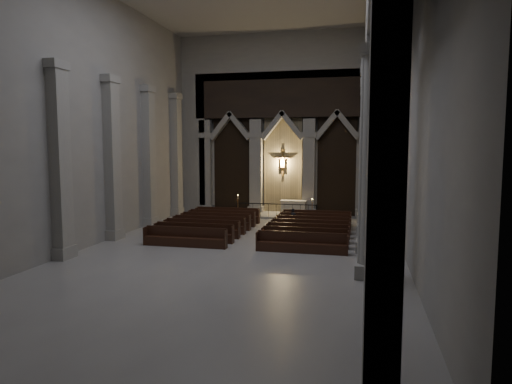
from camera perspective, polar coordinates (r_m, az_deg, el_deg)
room at (r=19.67m, az=-2.42°, el=14.45°), size 24.00×24.10×12.00m
sanctuary_wall at (r=30.79m, az=3.33°, el=9.48°), size 14.00×0.77×12.00m
right_arcade at (r=20.35m, az=14.27°, el=14.63°), size 1.00×24.00×12.00m
left_pilasters at (r=25.24m, az=-15.21°, el=3.94°), size 0.60×13.00×8.03m
sanctuary_step at (r=30.16m, az=2.96°, el=-2.91°), size 8.50×2.60×0.15m
altar at (r=30.34m, az=4.70°, el=-1.87°), size 1.73×0.69×0.88m
altar_rail at (r=28.88m, az=2.55°, el=-2.09°), size 5.18×0.09×1.02m
candle_stand_left at (r=29.34m, az=-2.28°, el=-2.48°), size 0.26×0.26×1.51m
candle_stand_right at (r=28.21m, az=7.02°, el=-2.91°), size 0.24×0.24×1.43m
pews at (r=23.88m, az=0.29°, el=-4.69°), size 9.40×7.31×0.89m
worshipper at (r=25.92m, az=4.63°, el=-3.29°), size 0.46×0.36×1.11m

